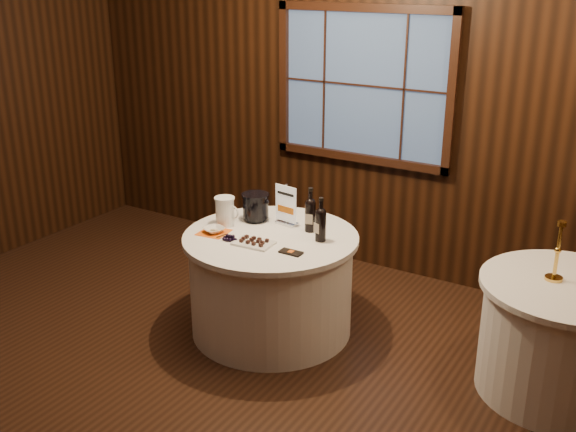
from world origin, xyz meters
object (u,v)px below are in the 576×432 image
Objects in this scene: side_table at (561,338)px; glass_pitcher at (225,211)px; ice_bucket at (256,206)px; chocolate_box at (291,252)px; main_table at (271,283)px; port_bottle_left at (310,213)px; grape_bunch at (229,238)px; cracker_bowl at (214,230)px; brass_candlestick at (557,259)px; sign_stand at (287,211)px; chocolate_plate at (254,242)px; port_bottle_right at (321,222)px.

side_table is 2.47m from glass_pitcher.
chocolate_box is (0.56, -0.40, -0.11)m from ice_bucket.
port_bottle_left reaches higher than main_table.
chocolate_box is at bearing 4.62° from grape_bunch.
glass_pitcher is at bearing -172.85° from side_table.
cracker_bowl is 0.38× the size of brass_candlestick.
port_bottle_left is 1.53× the size of glass_pitcher.
brass_candlestick is at bearing 2.96° from ice_bucket.
grape_bunch is (-0.40, -0.46, -0.12)m from port_bottle_left.
sign_stand is (-2.02, -0.05, 0.49)m from side_table.
main_table is 1.19× the size of side_table.
cracker_bowl is (-0.19, 0.07, 0.00)m from grape_bunch.
brass_candlestick is (2.17, 0.11, 0.03)m from ice_bucket.
chocolate_plate is 0.74× the size of brass_candlestick.
side_table is at bearing 14.06° from chocolate_plate.
ice_bucket is at bearing -159.86° from sign_stand.
main_table is 0.55m from sign_stand.
grape_bunch is (-0.18, -0.04, 0.00)m from chocolate_plate.
glass_pitcher is (-0.40, 0.20, 0.09)m from chocolate_plate.
chocolate_plate is 1.62× the size of grape_bunch.
brass_candlestick is at bearing 9.93° from sign_stand.
side_table is 3.23× the size of port_bottle_left.
ice_bucket is at bearing 72.30° from cracker_bowl.
chocolate_box reaches higher than side_table.
port_bottle_left is 0.49m from chocolate_plate.
port_bottle_right reaches higher than chocolate_box.
side_table is 6.80× the size of chocolate_box.
chocolate_box is 0.41× the size of brass_candlestick.
glass_pitcher is (-2.41, -0.30, 0.49)m from side_table.
ice_bucket is 1.35× the size of chocolate_box.
brass_candlestick is at bearing 7.22° from glass_pitcher.
chocolate_plate is at bearing -129.85° from port_bottle_left.
chocolate_plate is at bearing -164.99° from brass_candlestick.
sign_stand is at bearing 124.70° from chocolate_box.
side_table is 2.08m from sign_stand.
grape_bunch is at bearing -101.52° from sign_stand.
glass_pitcher is 0.56× the size of brass_candlestick.
glass_pitcher is at bearing -172.32° from brass_candlestick.
chocolate_plate is at bearing -4.37° from cracker_bowl.
port_bottle_left is at bearing 19.90° from glass_pitcher.
chocolate_plate is 1.31× the size of glass_pitcher.
glass_pitcher reaches higher than grape_bunch.
ice_bucket is at bearing -177.04° from brass_candlestick.
grape_bunch is at bearing -48.86° from glass_pitcher.
side_table is 4.94× the size of glass_pitcher.
ice_bucket is at bearing 54.28° from glass_pitcher.
chocolate_plate is at bearing -27.47° from glass_pitcher.
glass_pitcher reaches higher than main_table.
chocolate_plate is at bearing -92.93° from main_table.
cracker_bowl is (0.02, -0.17, -0.09)m from glass_pitcher.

